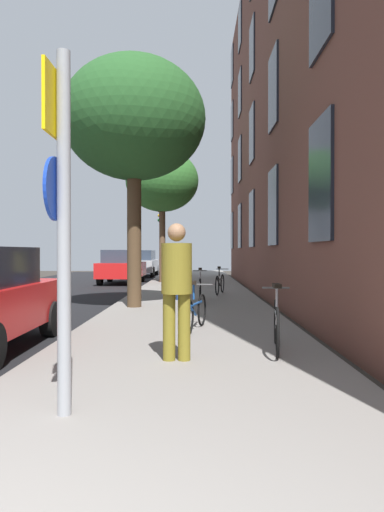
% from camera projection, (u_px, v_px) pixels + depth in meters
% --- Properties ---
extents(ground_plane, '(41.80, 41.80, 0.00)m').
position_uv_depth(ground_plane, '(91.00, 296.00, 16.18)').
color(ground_plane, '#332D28').
extents(road_asphalt, '(7.00, 38.00, 0.01)m').
position_uv_depth(road_asphalt, '(31.00, 296.00, 16.20)').
color(road_asphalt, black).
rests_on(road_asphalt, ground).
extents(sidewalk, '(4.20, 38.00, 0.12)m').
position_uv_depth(sidewalk, '(192.00, 295.00, 16.15)').
color(sidewalk, gray).
rests_on(sidewalk, ground).
extents(building_facade, '(0.56, 27.00, 14.21)m').
position_uv_depth(building_facade, '(269.00, 86.00, 15.55)').
color(building_facade, brown).
rests_on(building_facade, ground).
extents(sign_post, '(0.16, 0.60, 3.20)m').
position_uv_depth(sign_post, '(61.00, 206.00, 4.08)').
color(sign_post, gray).
rests_on(sign_post, sidewalk).
extents(traffic_light, '(0.43, 0.24, 3.86)m').
position_uv_depth(traffic_light, '(162.00, 230.00, 25.40)').
color(traffic_light, black).
rests_on(traffic_light, sidewalk).
extents(tree_near, '(3.71, 3.71, 6.45)m').
position_uv_depth(tree_near, '(134.00, 120.00, 12.03)').
color(tree_near, '#4C3823').
rests_on(tree_near, sidewalk).
extents(tree_far, '(3.43, 3.43, 6.23)m').
position_uv_depth(tree_far, '(162.00, 181.00, 21.86)').
color(tree_far, brown).
rests_on(tree_far, sidewalk).
extents(bicycle_0, '(0.42, 1.68, 0.98)m').
position_uv_depth(bicycle_0, '(277.00, 324.00, 6.74)').
color(bicycle_0, black).
rests_on(bicycle_0, sidewalk).
extents(bicycle_1, '(0.54, 1.60, 0.91)m').
position_uv_depth(bicycle_1, '(196.00, 311.00, 8.46)').
color(bicycle_1, black).
rests_on(bicycle_1, sidewalk).
extents(bicycle_2, '(0.42, 1.67, 0.97)m').
position_uv_depth(bicycle_2, '(200.00, 288.00, 13.57)').
color(bicycle_2, black).
rests_on(bicycle_2, sidewalk).
extents(bicycle_3, '(0.53, 1.70, 0.94)m').
position_uv_depth(bicycle_3, '(220.00, 283.00, 15.69)').
color(bicycle_3, black).
rests_on(bicycle_3, sidewalk).
extents(pedestrian_0, '(0.42, 0.42, 1.81)m').
position_uv_depth(pedestrian_0, '(177.00, 282.00, 6.13)').
color(pedestrian_0, olive).
rests_on(pedestrian_0, sidewalk).
extents(pedestrian_1, '(0.41, 0.41, 1.70)m').
position_uv_depth(pedestrian_1, '(182.00, 267.00, 13.72)').
color(pedestrian_1, navy).
rests_on(pedestrian_1, sidewalk).
extents(car_1, '(1.93, 3.98, 1.62)m').
position_uv_depth(car_1, '(122.00, 266.00, 22.38)').
color(car_1, red).
rests_on(car_1, road_asphalt).
extents(car_2, '(1.82, 4.21, 1.62)m').
position_uv_depth(car_2, '(142.00, 263.00, 28.81)').
color(car_2, '#B7B7BC').
rests_on(car_2, road_asphalt).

